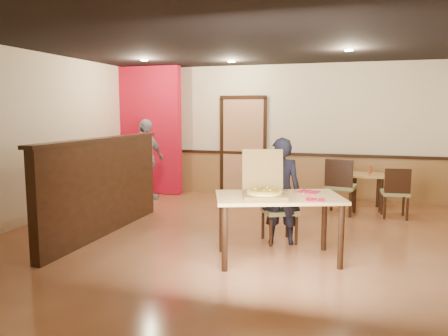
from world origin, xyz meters
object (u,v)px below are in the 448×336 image
(main_table, at_px, (278,205))
(side_chair_right, at_px, (396,191))
(diner_chair, at_px, (278,207))
(condiment, at_px, (370,170))
(side_table, at_px, (367,183))
(passerby, at_px, (145,160))
(side_chair_left, at_px, (340,184))
(diner, at_px, (281,191))
(pizza_box, at_px, (264,190))

(main_table, distance_m, side_chair_right, 3.09)
(diner_chair, xyz_separation_m, condiment, (1.30, 2.52, 0.24))
(side_chair_right, relative_size, condiment, 6.36)
(side_table, height_order, condiment, condiment)
(side_table, distance_m, passerby, 4.40)
(side_chair_right, bearing_deg, side_table, -58.00)
(side_chair_left, relative_size, passerby, 0.60)
(side_chair_left, height_order, diner, diner)
(main_table, height_order, passerby, passerby)
(side_chair_left, distance_m, pizza_box, 2.84)
(passerby, bearing_deg, diner_chair, -103.00)
(side_chair_left, distance_m, side_chair_right, 0.92)
(side_chair_right, distance_m, side_table, 0.77)
(pizza_box, relative_size, condiment, 5.26)
(side_table, xyz_separation_m, diner, (-1.19, -2.59, 0.24))
(side_table, relative_size, diner, 0.45)
(side_chair_left, bearing_deg, main_table, 85.96)
(diner, bearing_deg, diner_chair, -74.62)
(side_table, bearing_deg, pizza_box, -110.91)
(diner_chair, height_order, passerby, passerby)
(main_table, relative_size, diner, 1.16)
(main_table, height_order, side_table, main_table)
(diner, bearing_deg, side_chair_right, -138.15)
(side_table, bearing_deg, condiment, 51.63)
(passerby, relative_size, condiment, 12.07)
(side_chair_left, xyz_separation_m, pizza_box, (-0.81, -2.70, 0.33))
(pizza_box, bearing_deg, diner_chair, 71.79)
(pizza_box, height_order, condiment, pizza_box)
(pizza_box, bearing_deg, side_chair_left, 56.82)
(main_table, height_order, side_chair_left, side_chair_left)
(main_table, bearing_deg, side_table, 51.73)
(main_table, distance_m, side_chair_left, 2.73)
(diner_chair, height_order, side_chair_right, diner_chair)
(condiment, bearing_deg, side_table, -128.37)
(side_chair_right, distance_m, passerby, 4.85)
(passerby, distance_m, condiment, 4.45)
(passerby, bearing_deg, side_chair_left, -72.95)
(side_chair_right, xyz_separation_m, condiment, (-0.40, 0.68, 0.26))
(main_table, relative_size, diner_chair, 1.91)
(main_table, relative_size, passerby, 1.03)
(main_table, relative_size, side_chair_right, 1.95)
(diner, distance_m, passerby, 3.88)
(side_chair_right, xyz_separation_m, diner, (-1.64, -1.98, 0.26))
(side_table, height_order, passerby, passerby)
(side_chair_right, bearing_deg, pizza_box, 53.03)
(side_chair_left, bearing_deg, passerby, 6.01)
(side_chair_right, xyz_separation_m, pizza_box, (-1.73, -2.71, 0.40))
(diner_chair, bearing_deg, side_chair_left, 38.00)
(main_table, bearing_deg, diner_chair, 80.30)
(diner, bearing_deg, passerby, -43.23)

